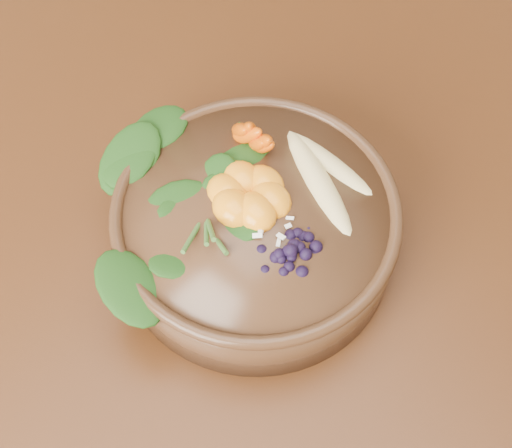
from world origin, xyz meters
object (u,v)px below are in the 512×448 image
at_px(carrot_cluster, 262,110).
at_px(blueberry_pile, 291,245).
at_px(banana_halves, 326,164).
at_px(mandarin_cluster, 249,187).
at_px(dining_table, 211,304).
at_px(kale_heap, 186,173).
at_px(stoneware_bowl, 256,230).

xyz_separation_m(carrot_cluster, blueberry_pile, (-0.06, -0.11, -0.02)).
xyz_separation_m(banana_halves, blueberry_pile, (-0.08, -0.04, 0.01)).
bearing_deg(mandarin_cluster, dining_table, 177.56).
height_order(kale_heap, blueberry_pile, kale_heap).
relative_size(dining_table, kale_heap, 9.71).
distance_m(kale_heap, blueberry_pile, 0.11).
bearing_deg(stoneware_bowl, banana_halves, -6.50).
relative_size(carrot_cluster, banana_halves, 0.50).
distance_m(carrot_cluster, mandarin_cluster, 0.07).
xyz_separation_m(stoneware_bowl, carrot_cluster, (0.06, 0.06, 0.07)).
bearing_deg(kale_heap, stoneware_bowl, -62.37).
xyz_separation_m(carrot_cluster, mandarin_cluster, (-0.05, -0.04, -0.02)).
relative_size(dining_table, banana_halves, 11.52).
relative_size(dining_table, mandarin_cluster, 20.06).
xyz_separation_m(dining_table, carrot_cluster, (0.10, 0.04, 0.20)).
xyz_separation_m(dining_table, mandarin_cluster, (0.05, -0.00, 0.17)).
distance_m(banana_halves, blueberry_pile, 0.09).
relative_size(kale_heap, blueberry_pile, 1.42).
bearing_deg(stoneware_bowl, dining_table, 159.65).
relative_size(banana_halves, blueberry_pile, 1.20).
relative_size(kale_heap, carrot_cluster, 2.38).
height_order(stoneware_bowl, banana_halves, banana_halves).
xyz_separation_m(kale_heap, mandarin_cluster, (0.03, -0.04, -0.01)).
xyz_separation_m(kale_heap, blueberry_pile, (0.02, -0.11, -0.00)).
xyz_separation_m(dining_table, blueberry_pile, (0.04, -0.07, 0.18)).
relative_size(stoneware_bowl, kale_heap, 1.53).
xyz_separation_m(kale_heap, banana_halves, (0.10, -0.07, -0.01)).
relative_size(stoneware_bowl, blueberry_pile, 2.16).
relative_size(kale_heap, banana_halves, 1.19).
bearing_deg(banana_halves, blueberry_pile, -141.51).
height_order(kale_heap, banana_halves, kale_heap).
bearing_deg(mandarin_cluster, carrot_cluster, 40.95).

